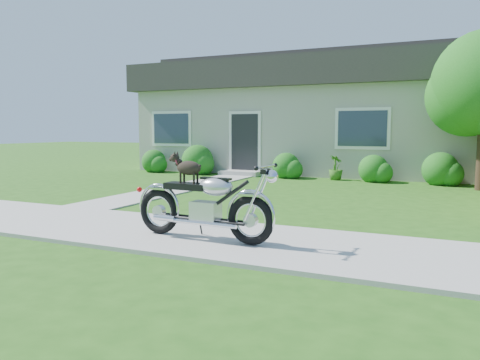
{
  "coord_description": "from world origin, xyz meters",
  "views": [
    {
      "loc": [
        5.11,
        -5.9,
        1.57
      ],
      "look_at": [
        1.96,
        1.0,
        0.75
      ],
      "focal_mm": 35.0,
      "sensor_mm": 36.0,
      "label": 1
    }
  ],
  "objects_px": {
    "potted_plant_right": "(336,167)",
    "potted_plant_left": "(197,164)",
    "house": "(311,114)",
    "motorcycle_with_dog": "(205,203)"
  },
  "relations": [
    {
      "from": "potted_plant_left",
      "to": "motorcycle_with_dog",
      "type": "bearing_deg",
      "value": -59.52
    },
    {
      "from": "potted_plant_right",
      "to": "motorcycle_with_dog",
      "type": "relative_size",
      "value": 0.35
    },
    {
      "from": "potted_plant_right",
      "to": "potted_plant_left",
      "type": "bearing_deg",
      "value": 180.0
    },
    {
      "from": "house",
      "to": "potted_plant_right",
      "type": "height_order",
      "value": "house"
    },
    {
      "from": "house",
      "to": "motorcycle_with_dog",
      "type": "xyz_separation_m",
      "value": [
        2.0,
        -12.26,
        -1.6
      ]
    },
    {
      "from": "potted_plant_left",
      "to": "potted_plant_right",
      "type": "bearing_deg",
      "value": 0.0
    },
    {
      "from": "house",
      "to": "potted_plant_left",
      "type": "distance_m",
      "value": 5.03
    },
    {
      "from": "house",
      "to": "potted_plant_left",
      "type": "relative_size",
      "value": 18.34
    },
    {
      "from": "house",
      "to": "motorcycle_with_dog",
      "type": "relative_size",
      "value": 5.66
    },
    {
      "from": "house",
      "to": "potted_plant_right",
      "type": "xyz_separation_m",
      "value": [
        1.8,
        -3.44,
        -1.77
      ]
    }
  ]
}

